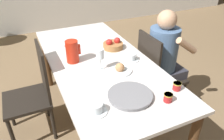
# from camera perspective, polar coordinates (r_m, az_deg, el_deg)

# --- Properties ---
(ground_plane) EXTENTS (20.00, 20.00, 0.00)m
(ground_plane) POSITION_cam_1_polar(r_m,az_deg,el_deg) (2.50, -2.84, -12.75)
(ground_plane) COLOR #7F6647
(dining_table) EXTENTS (0.88, 1.95, 0.75)m
(dining_table) POSITION_cam_1_polar(r_m,az_deg,el_deg) (2.09, -3.31, 0.33)
(dining_table) COLOR silver
(dining_table) RESTS_ON ground_plane
(chair_person_side) EXTENTS (0.42, 0.42, 0.93)m
(chair_person_side) POSITION_cam_1_polar(r_m,az_deg,el_deg) (2.39, 11.41, -0.84)
(chair_person_side) COLOR black
(chair_person_side) RESTS_ON ground_plane
(chair_opposite) EXTENTS (0.42, 0.42, 0.93)m
(chair_opposite) POSITION_cam_1_polar(r_m,az_deg,el_deg) (2.20, -19.74, -5.46)
(chair_opposite) COLOR black
(chair_opposite) RESTS_ON ground_plane
(person_seated) EXTENTS (0.39, 0.41, 1.16)m
(person_seated) POSITION_cam_1_polar(r_m,az_deg,el_deg) (2.35, 13.71, 3.80)
(person_seated) COLOR #33333D
(person_seated) RESTS_ON ground_plane
(red_pitcher) EXTENTS (0.14, 0.11, 0.20)m
(red_pitcher) POSITION_cam_1_polar(r_m,az_deg,el_deg) (2.00, -10.36, 4.81)
(red_pitcher) COLOR red
(red_pitcher) RESTS_ON dining_table
(wine_glass_water) EXTENTS (0.07, 0.07, 0.20)m
(wine_glass_water) POSITION_cam_1_polar(r_m,az_deg,el_deg) (1.82, -3.14, 4.06)
(wine_glass_water) COLOR white
(wine_glass_water) RESTS_ON dining_table
(teacup_near_person) EXTENTS (0.15, 0.15, 0.07)m
(teacup_near_person) POSITION_cam_1_polar(r_m,az_deg,el_deg) (1.44, -4.13, -10.02)
(teacup_near_person) COLOR silver
(teacup_near_person) RESTS_ON dining_table
(teacup_across) EXTENTS (0.15, 0.15, 0.07)m
(teacup_across) POSITION_cam_1_polar(r_m,az_deg,el_deg) (2.03, 4.96, 3.28)
(teacup_across) COLOR silver
(teacup_across) RESTS_ON dining_table
(serving_tray) EXTENTS (0.32, 0.32, 0.03)m
(serving_tray) POSITION_cam_1_polar(r_m,az_deg,el_deg) (1.57, 4.75, -6.70)
(serving_tray) COLOR gray
(serving_tray) RESTS_ON dining_table
(bread_plate) EXTENTS (0.21, 0.21, 0.08)m
(bread_plate) POSITION_cam_1_polar(r_m,az_deg,el_deg) (1.86, 2.07, 0.22)
(bread_plate) COLOR silver
(bread_plate) RESTS_ON dining_table
(jam_jar_amber) EXTENTS (0.06, 0.06, 0.06)m
(jam_jar_amber) POSITION_cam_1_polar(r_m,az_deg,el_deg) (1.57, 14.44, -6.91)
(jam_jar_amber) COLOR #A81E1E
(jam_jar_amber) RESTS_ON dining_table
(jam_jar_red) EXTENTS (0.06, 0.06, 0.06)m
(jam_jar_red) POSITION_cam_1_polar(r_m,az_deg,el_deg) (1.70, 16.62, -4.01)
(jam_jar_red) COLOR #A81E1E
(jam_jar_red) RESTS_ON dining_table
(fruit_bowl) EXTENTS (0.20, 0.20, 0.11)m
(fruit_bowl) POSITION_cam_1_polar(r_m,az_deg,el_deg) (2.25, 0.28, 6.59)
(fruit_bowl) COLOR #9E6B3D
(fruit_bowl) RESTS_ON dining_table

